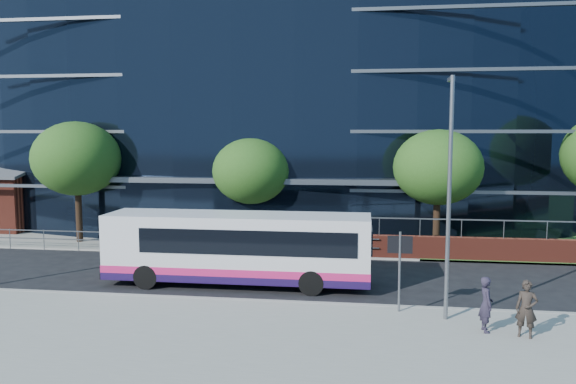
# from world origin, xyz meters

# --- Properties ---
(ground) EXTENTS (200.00, 200.00, 0.00)m
(ground) POSITION_xyz_m (0.00, 0.00, 0.00)
(ground) COLOR black
(ground) RESTS_ON ground
(pavement_near) EXTENTS (80.00, 8.00, 0.15)m
(pavement_near) POSITION_xyz_m (0.00, -5.00, 0.07)
(pavement_near) COLOR gray
(pavement_near) RESTS_ON ground
(kerb) EXTENTS (80.00, 0.25, 0.16)m
(kerb) POSITION_xyz_m (0.00, -1.00, 0.08)
(kerb) COLOR gray
(kerb) RESTS_ON ground
(yellow_line_outer) EXTENTS (80.00, 0.08, 0.01)m
(yellow_line_outer) POSITION_xyz_m (0.00, -0.80, 0.01)
(yellow_line_outer) COLOR gold
(yellow_line_outer) RESTS_ON ground
(yellow_line_inner) EXTENTS (80.00, 0.08, 0.01)m
(yellow_line_inner) POSITION_xyz_m (0.00, -0.65, 0.01)
(yellow_line_inner) COLOR gold
(yellow_line_inner) RESTS_ON ground
(far_forecourt) EXTENTS (50.00, 8.00, 0.10)m
(far_forecourt) POSITION_xyz_m (-6.00, 11.00, 0.05)
(far_forecourt) COLOR gray
(far_forecourt) RESTS_ON ground
(glass_office) EXTENTS (44.00, 23.10, 16.00)m
(glass_office) POSITION_xyz_m (-4.00, 20.85, 8.00)
(glass_office) COLOR black
(glass_office) RESTS_ON ground
(guard_railings) EXTENTS (24.00, 0.05, 1.10)m
(guard_railings) POSITION_xyz_m (-8.00, 7.00, 0.82)
(guard_railings) COLOR slate
(guard_railings) RESTS_ON ground
(street_sign) EXTENTS (0.85, 0.09, 2.80)m
(street_sign) POSITION_xyz_m (4.50, -1.59, 2.15)
(street_sign) COLOR slate
(street_sign) RESTS_ON pavement_near
(tree_far_a) EXTENTS (4.95, 4.95, 6.98)m
(tree_far_a) POSITION_xyz_m (-13.00, 9.00, 4.86)
(tree_far_a) COLOR black
(tree_far_a) RESTS_ON ground
(tree_far_b) EXTENTS (4.29, 4.29, 6.05)m
(tree_far_b) POSITION_xyz_m (-3.00, 9.50, 4.21)
(tree_far_b) COLOR black
(tree_far_b) RESTS_ON ground
(tree_far_c) EXTENTS (4.62, 4.62, 6.51)m
(tree_far_c) POSITION_xyz_m (7.00, 9.00, 4.54)
(tree_far_c) COLOR black
(tree_far_c) RESTS_ON ground
(tree_dist_e) EXTENTS (4.62, 4.62, 6.51)m
(tree_dist_e) POSITION_xyz_m (24.00, 40.00, 4.54)
(tree_dist_e) COLOR black
(tree_dist_e) RESTS_ON ground
(streetlight_east) EXTENTS (0.15, 0.77, 8.00)m
(streetlight_east) POSITION_xyz_m (6.00, -2.17, 4.44)
(streetlight_east) COLOR slate
(streetlight_east) RESTS_ON pavement_near
(city_bus) EXTENTS (11.03, 2.56, 2.98)m
(city_bus) POSITION_xyz_m (-1.83, 1.52, 1.58)
(city_bus) COLOR silver
(city_bus) RESTS_ON ground
(pedestrian) EXTENTS (0.48, 0.67, 1.74)m
(pedestrian) POSITION_xyz_m (7.06, -3.24, 1.02)
(pedestrian) COLOR #262131
(pedestrian) RESTS_ON pavement_near
(pedestrian_b) EXTENTS (0.74, 0.61, 1.76)m
(pedestrian_b) POSITION_xyz_m (8.17, -3.58, 1.03)
(pedestrian_b) COLOR #2C241E
(pedestrian_b) RESTS_ON pavement_near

